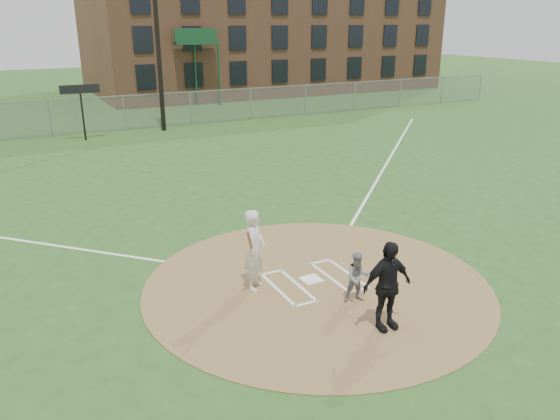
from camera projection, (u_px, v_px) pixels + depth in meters
name	position (u px, v px, depth m)	size (l,w,h in m)	color
ground	(317.00, 284.00, 13.31)	(140.00, 140.00, 0.00)	#244E1B
dirt_circle	(317.00, 284.00, 13.31)	(8.40, 8.40, 0.02)	olive
home_plate	(311.00, 279.00, 13.48)	(0.47, 0.47, 0.03)	white
foul_line_first	(387.00, 162.00, 24.72)	(0.10, 24.00, 0.01)	white
catcher	(358.00, 277.00, 12.30)	(0.57, 0.45, 1.18)	gray
umpire	(387.00, 286.00, 11.10)	(1.13, 0.47, 1.93)	black
batters_boxes	(314.00, 281.00, 13.43)	(2.08, 1.88, 0.01)	white
batter_at_plate	(255.00, 250.00, 12.78)	(0.90, 1.10, 1.97)	silver
outfield_fence	(124.00, 113.00, 31.51)	(56.08, 0.08, 2.03)	slate
brick_warehouse	(259.00, 4.00, 49.64)	(30.00, 17.17, 15.00)	#905A3E
light_pole	(156.00, 10.00, 29.68)	(1.20, 0.30, 12.22)	black
scoreboard_sign	(80.00, 95.00, 28.48)	(2.00, 0.10, 2.93)	black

